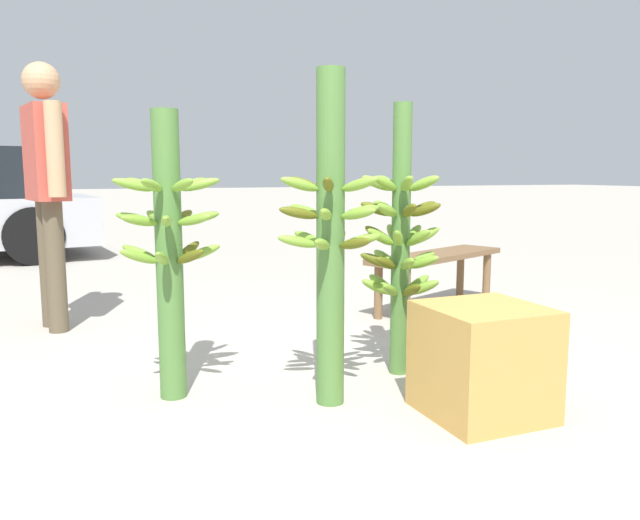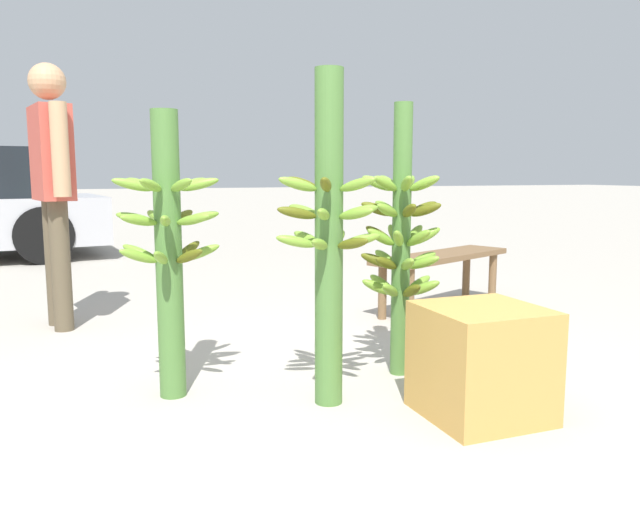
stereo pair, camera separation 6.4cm
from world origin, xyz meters
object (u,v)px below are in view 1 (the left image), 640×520
Objects in this scene: banana_stalk_right at (401,238)px; market_bench at (436,263)px; vendor_person at (47,173)px; produce_crate at (483,361)px; banana_stalk_center at (330,235)px; banana_stalk_left at (169,247)px.

banana_stalk_right reaches higher than market_bench.
vendor_person is 2.76m from market_bench.
banana_stalk_center is at bearing 145.78° from produce_crate.
banana_stalk_center reaches higher than produce_crate.
banana_stalk_right is (0.49, 0.25, -0.06)m from banana_stalk_center.
market_bench is at bearing 27.95° from banana_stalk_left.
market_bench is at bearing -112.56° from vendor_person.
vendor_person is at bearing 126.78° from produce_crate.
banana_stalk_right is 2.90× the size of produce_crate.
produce_crate is at bearing -140.37° from market_bench.
vendor_person reaches higher than banana_stalk_center.
produce_crate is (0.05, -0.62, -0.46)m from banana_stalk_right.
banana_stalk_right is 0.78m from produce_crate.
market_bench is at bearing 62.95° from produce_crate.
banana_stalk_center is at bearing -152.58° from banana_stalk_right.
banana_stalk_center is 0.55m from banana_stalk_right.
banana_stalk_left is at bearing -174.51° from vendor_person.
banana_stalk_center reaches higher than banana_stalk_right.
banana_stalk_left is 1.69m from vendor_person.
banana_stalk_right is 2.36m from vendor_person.
produce_crate is (0.54, -0.37, -0.52)m from banana_stalk_center.
banana_stalk_left is 0.98× the size of market_bench.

